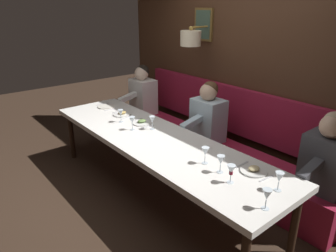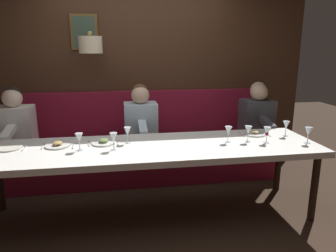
{
  "view_description": "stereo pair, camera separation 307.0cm",
  "coord_description": "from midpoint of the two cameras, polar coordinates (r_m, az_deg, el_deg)",
  "views": [
    {
      "loc": [
        -1.92,
        -2.57,
        2.13
      ],
      "look_at": [
        0.05,
        -0.17,
        0.92
      ],
      "focal_mm": 33.47,
      "sensor_mm": 36.0,
      "label": 1
    },
    {
      "loc": [
        -2.89,
        0.3,
        1.67
      ],
      "look_at": [
        0.05,
        -0.17,
        0.92
      ],
      "focal_mm": 33.47,
      "sensor_mm": 36.0,
      "label": 2
    }
  ],
  "objects": [
    {
      "name": "wine_glass_1",
      "position": [
        2.64,
        -16.43,
        -9.76
      ],
      "size": [
        0.07,
        0.07,
        0.16
      ],
      "color": "silver",
      "rests_on": "dining_table"
    },
    {
      "name": "place_setting_2",
      "position": [
        3.22,
        -38.69,
        -10.01
      ],
      "size": [
        0.24,
        0.32,
        0.05
      ],
      "color": "silver",
      "rests_on": "dining_table"
    },
    {
      "name": "place_setting_3",
      "position": [
        3.72,
        -50.77,
        -9.36
      ],
      "size": [
        0.24,
        0.32,
        0.01
      ],
      "color": "silver",
      "rests_on": "dining_table"
    },
    {
      "name": "wine_glass_6",
      "position": [
        2.96,
        -39.19,
        -9.83
      ],
      "size": [
        0.07,
        0.07,
        0.16
      ],
      "color": "silver",
      "rests_on": "dining_table"
    },
    {
      "name": "diner_near",
      "position": [
        3.65,
        -27.46,
        -4.83
      ],
      "size": [
        0.6,
        0.4,
        0.79
      ],
      "color": "silver",
      "rests_on": "banquette_bench"
    },
    {
      "name": "dining_table",
      "position": [
        2.92,
        -31.86,
        -12.76
      ],
      "size": [
        0.9,
        3.3,
        0.74
      ],
      "color": "silver",
      "rests_on": "ground_plane"
    },
    {
      "name": "wine_glass_5",
      "position": [
        3.16,
        -43.86,
        -9.3
      ],
      "size": [
        0.07,
        0.07,
        0.16
      ],
      "color": "silver",
      "rests_on": "dining_table"
    },
    {
      "name": "wine_glass_4",
      "position": [
        2.61,
        -11.96,
        -9.8
      ],
      "size": [
        0.07,
        0.07,
        0.16
      ],
      "color": "silver",
      "rests_on": "dining_table"
    },
    {
      "name": "ground_plane",
      "position": [
        3.27,
        -30.18,
        -23.62
      ],
      "size": [
        12.0,
        12.0,
        0.0
      ],
      "primitive_type": "plane",
      "color": "#332319"
    },
    {
      "name": "banquette_bench",
      "position": [
        3.86,
        -25.95,
        -13.11
      ],
      "size": [
        0.52,
        3.5,
        0.45
      ],
      "primitive_type": "cube",
      "color": "maroon",
      "rests_on": "ground_plane"
    },
    {
      "name": "diner_middle",
      "position": [
        4.34,
        -46.05,
        -4.81
      ],
      "size": [
        0.6,
        0.4,
        0.79
      ],
      "color": "white",
      "rests_on": "banquette_bench"
    },
    {
      "name": "wine_glass_2",
      "position": [
        2.75,
        -1.53,
        -8.18
      ],
      "size": [
        0.07,
        0.07,
        0.16
      ],
      "color": "silver",
      "rests_on": "dining_table"
    },
    {
      "name": "wine_glass_0",
      "position": [
        2.51,
        1.18,
        -10.5
      ],
      "size": [
        0.07,
        0.07,
        0.16
      ],
      "color": "silver",
      "rests_on": "dining_table"
    },
    {
      "name": "diner_nearest",
      "position": [
        3.48,
        -2.86,
        -4.09
      ],
      "size": [
        0.6,
        0.4,
        0.79
      ],
      "color": "#3D3D42",
      "rests_on": "banquette_bench"
    },
    {
      "name": "wine_glass_7",
      "position": [
        3.06,
        -35.2,
        -8.56
      ],
      "size": [
        0.07,
        0.07,
        0.16
      ],
      "color": "silver",
      "rests_on": "dining_table"
    },
    {
      "name": "wine_glass_3",
      "position": [
        2.55,
        -8.13,
        -10.26
      ],
      "size": [
        0.07,
        0.07,
        0.16
      ],
      "color": "silver",
      "rests_on": "dining_table"
    },
    {
      "name": "place_setting_1",
      "position": [
        3.44,
        -45.24,
        -9.73
      ],
      "size": [
        0.24,
        0.32,
        0.05
      ],
      "color": "silver",
      "rests_on": "dining_table"
    },
    {
      "name": "place_setting_0",
      "position": [
        2.86,
        -7.96,
        -9.6
      ],
      "size": [
        0.24,
        0.31,
        0.05
      ],
      "color": "silver",
      "rests_on": "dining_table"
    },
    {
      "name": "back_wall_panel",
      "position": [
        4.07,
        -25.54,
        5.09
      ],
      "size": [
        0.59,
        4.7,
        2.9
      ],
      "color": "#422819",
      "rests_on": "ground_plane"
    }
  ]
}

